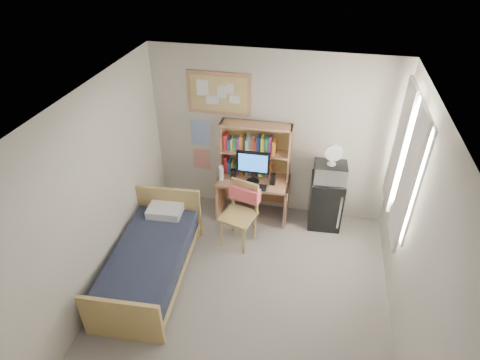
% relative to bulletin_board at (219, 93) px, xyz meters
% --- Properties ---
extents(floor, '(3.60, 4.20, 0.02)m').
position_rel_bulletin_board_xyz_m(floor, '(0.78, -2.08, -1.93)').
color(floor, gray).
rests_on(floor, ground).
extents(ceiling, '(3.60, 4.20, 0.02)m').
position_rel_bulletin_board_xyz_m(ceiling, '(0.78, -2.08, 0.68)').
color(ceiling, silver).
rests_on(ceiling, wall_back).
extents(wall_back, '(3.60, 0.04, 2.60)m').
position_rel_bulletin_board_xyz_m(wall_back, '(0.78, 0.02, -0.62)').
color(wall_back, beige).
rests_on(wall_back, floor).
extents(wall_left, '(0.04, 4.20, 2.60)m').
position_rel_bulletin_board_xyz_m(wall_left, '(-1.02, -2.08, -0.62)').
color(wall_left, beige).
rests_on(wall_left, floor).
extents(wall_right, '(0.04, 4.20, 2.60)m').
position_rel_bulletin_board_xyz_m(wall_right, '(2.58, -2.08, -0.62)').
color(wall_right, beige).
rests_on(wall_right, floor).
extents(window_unit, '(0.10, 1.40, 1.70)m').
position_rel_bulletin_board_xyz_m(window_unit, '(2.53, -0.88, -0.32)').
color(window_unit, white).
rests_on(window_unit, wall_right).
extents(curtain_left, '(0.04, 0.55, 1.70)m').
position_rel_bulletin_board_xyz_m(curtain_left, '(2.50, -1.28, -0.32)').
color(curtain_left, white).
rests_on(curtain_left, wall_right).
extents(curtain_right, '(0.04, 0.55, 1.70)m').
position_rel_bulletin_board_xyz_m(curtain_right, '(2.50, -0.48, -0.32)').
color(curtain_right, white).
rests_on(curtain_right, wall_right).
extents(bulletin_board, '(0.94, 0.03, 0.64)m').
position_rel_bulletin_board_xyz_m(bulletin_board, '(0.00, 0.00, 0.00)').
color(bulletin_board, tan).
rests_on(bulletin_board, wall_back).
extents(poster_wave, '(0.30, 0.01, 0.42)m').
position_rel_bulletin_board_xyz_m(poster_wave, '(-0.32, 0.01, -0.67)').
color(poster_wave, '#2A56AA').
rests_on(poster_wave, wall_back).
extents(poster_japan, '(0.28, 0.01, 0.36)m').
position_rel_bulletin_board_xyz_m(poster_japan, '(-0.32, 0.01, -1.14)').
color(poster_japan, red).
rests_on(poster_japan, wall_back).
extents(desk, '(1.10, 0.56, 0.69)m').
position_rel_bulletin_board_xyz_m(desk, '(0.58, -0.28, -1.58)').
color(desk, tan).
rests_on(desk, floor).
extents(desk_chair, '(0.61, 0.61, 0.98)m').
position_rel_bulletin_board_xyz_m(desk_chair, '(0.49, -0.96, -1.43)').
color(desk_chair, tan).
rests_on(desk_chair, floor).
extents(mini_fridge, '(0.51, 0.51, 0.83)m').
position_rel_bulletin_board_xyz_m(mini_fridge, '(1.71, -0.25, -1.51)').
color(mini_fridge, black).
rests_on(mini_fridge, floor).
extents(bed, '(1.01, 1.87, 0.50)m').
position_rel_bulletin_board_xyz_m(bed, '(-0.50, -1.88, -1.67)').
color(bed, '#1A1E2F').
rests_on(bed, floor).
extents(hutch, '(1.06, 0.28, 0.86)m').
position_rel_bulletin_board_xyz_m(hutch, '(0.58, -0.13, -0.80)').
color(hutch, tan).
rests_on(hutch, desk).
extents(monitor, '(0.50, 0.04, 0.53)m').
position_rel_bulletin_board_xyz_m(monitor, '(0.58, -0.34, -0.97)').
color(monitor, black).
rests_on(monitor, desk).
extents(keyboard, '(0.46, 0.15, 0.02)m').
position_rel_bulletin_board_xyz_m(keyboard, '(0.58, -0.48, -1.22)').
color(keyboard, black).
rests_on(keyboard, desk).
extents(speaker_left, '(0.07, 0.07, 0.18)m').
position_rel_bulletin_board_xyz_m(speaker_left, '(0.28, -0.35, -1.14)').
color(speaker_left, black).
rests_on(speaker_left, desk).
extents(speaker_right, '(0.08, 0.08, 0.18)m').
position_rel_bulletin_board_xyz_m(speaker_right, '(0.88, -0.34, -1.14)').
color(speaker_right, black).
rests_on(speaker_right, desk).
extents(water_bottle, '(0.07, 0.07, 0.24)m').
position_rel_bulletin_board_xyz_m(water_bottle, '(0.10, -0.39, -1.11)').
color(water_bottle, silver).
rests_on(water_bottle, desk).
extents(hoodie, '(0.48, 0.26, 0.22)m').
position_rel_bulletin_board_xyz_m(hoodie, '(0.54, -0.76, -1.16)').
color(hoodie, '#FA5F5F').
rests_on(hoodie, desk_chair).
extents(microwave, '(0.48, 0.38, 0.27)m').
position_rel_bulletin_board_xyz_m(microwave, '(1.71, -0.27, -0.96)').
color(microwave, silver).
rests_on(microwave, mini_fridge).
extents(desk_fan, '(0.26, 0.26, 0.31)m').
position_rel_bulletin_board_xyz_m(desk_fan, '(1.71, -0.27, -0.67)').
color(desk_fan, silver).
rests_on(desk_fan, microwave).
extents(pillow, '(0.50, 0.36, 0.11)m').
position_rel_bulletin_board_xyz_m(pillow, '(-0.54, -1.14, -1.36)').
color(pillow, silver).
rests_on(pillow, bed).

